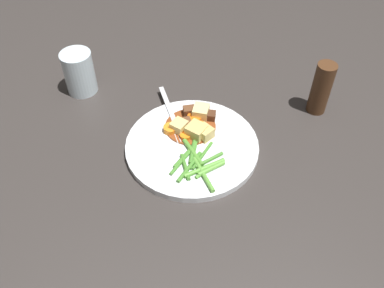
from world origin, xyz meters
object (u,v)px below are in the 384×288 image
object	(u,v)px
dinner_plate	(192,146)
potato_chunk_0	(179,127)
potato_chunk_1	(205,133)
meat_chunk_2	(185,124)
pepper_mill	(321,88)
carrot_slice_0	(186,136)
carrot_slice_3	(195,118)
carrot_slice_2	(200,127)
carrot_slice_1	(170,129)
meat_chunk_0	(191,111)
potato_chunk_2	(196,131)
water_glass	(79,72)
fork	(172,115)
potato_chunk_3	(201,112)
meat_chunk_1	(210,116)

from	to	relation	value
dinner_plate	potato_chunk_0	xyz separation A→B (m)	(0.04, 0.02, 0.02)
potato_chunk_1	meat_chunk_2	world-z (taller)	potato_chunk_1
dinner_plate	potato_chunk_1	size ratio (longest dim) A/B	8.82
meat_chunk_2	pepper_mill	xyz separation A→B (m)	(0.05, -0.28, 0.03)
carrot_slice_0	meat_chunk_2	xyz separation A→B (m)	(0.03, -0.00, 0.01)
carrot_slice_3	meat_chunk_2	world-z (taller)	meat_chunk_2
carrot_slice_2	pepper_mill	size ratio (longest dim) A/B	0.21
carrot_slice_1	meat_chunk_0	xyz separation A→B (m)	(0.05, -0.04, 0.00)
carrot_slice_2	potato_chunk_2	bearing A→B (deg)	152.90
dinner_plate	water_glass	distance (m)	0.31
carrot_slice_2	meat_chunk_2	distance (m)	0.03
carrot_slice_2	meat_chunk_0	bearing A→B (deg)	20.25
carrot_slice_0	potato_chunk_1	distance (m)	0.04
potato_chunk_0	fork	size ratio (longest dim) A/B	0.17
carrot_slice_0	meat_chunk_2	size ratio (longest dim) A/B	1.05
carrot_slice_0	pepper_mill	world-z (taller)	pepper_mill
potato_chunk_3	water_glass	distance (m)	0.29
potato_chunk_0	meat_chunk_2	xyz separation A→B (m)	(0.01, -0.01, -0.00)
carrot_slice_3	carrot_slice_2	bearing A→B (deg)	-160.85
potato_chunk_2	potato_chunk_3	size ratio (longest dim) A/B	1.03
dinner_plate	potato_chunk_1	distance (m)	0.04
carrot_slice_1	meat_chunk_1	size ratio (longest dim) A/B	1.17
dinner_plate	carrot_slice_0	size ratio (longest dim) A/B	10.82
carrot_slice_3	meat_chunk_0	world-z (taller)	meat_chunk_0
dinner_plate	meat_chunk_0	size ratio (longest dim) A/B	10.90
water_glass	potato_chunk_1	bearing A→B (deg)	-124.86
potato_chunk_3	fork	bearing A→B (deg)	82.38
carrot_slice_2	potato_chunk_0	bearing A→B (deg)	91.71
meat_chunk_1	fork	world-z (taller)	meat_chunk_1
carrot_slice_3	fork	bearing A→B (deg)	68.65
potato_chunk_3	carrot_slice_0	bearing A→B (deg)	148.75
carrot_slice_2	dinner_plate	bearing A→B (deg)	154.07
carrot_slice_1	meat_chunk_2	world-z (taller)	meat_chunk_2
water_glass	potato_chunk_2	bearing A→B (deg)	-125.91
potato_chunk_0	water_glass	bearing A→B (deg)	52.64
carrot_slice_0	carrot_slice_2	distance (m)	0.04
fork	water_glass	distance (m)	0.23
carrot_slice_0	meat_chunk_2	world-z (taller)	meat_chunk_2
potato_chunk_1	potato_chunk_3	bearing A→B (deg)	2.51
potato_chunk_0	carrot_slice_1	bearing A→B (deg)	89.50
potato_chunk_3	dinner_plate	bearing A→B (deg)	162.84
carrot_slice_2	potato_chunk_0	xyz separation A→B (m)	(-0.00, 0.04, 0.01)
carrot_slice_2	carrot_slice_1	bearing A→B (deg)	91.07
meat_chunk_1	fork	size ratio (longest dim) A/B	0.14
dinner_plate	pepper_mill	world-z (taller)	pepper_mill
dinner_plate	meat_chunk_0	xyz separation A→B (m)	(0.08, -0.00, 0.02)
carrot_slice_0	carrot_slice_1	world-z (taller)	carrot_slice_1
carrot_slice_0	meat_chunk_0	size ratio (longest dim) A/B	1.01
meat_chunk_1	carrot_slice_3	bearing A→B (deg)	93.03
carrot_slice_2	meat_chunk_2	bearing A→B (deg)	78.31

